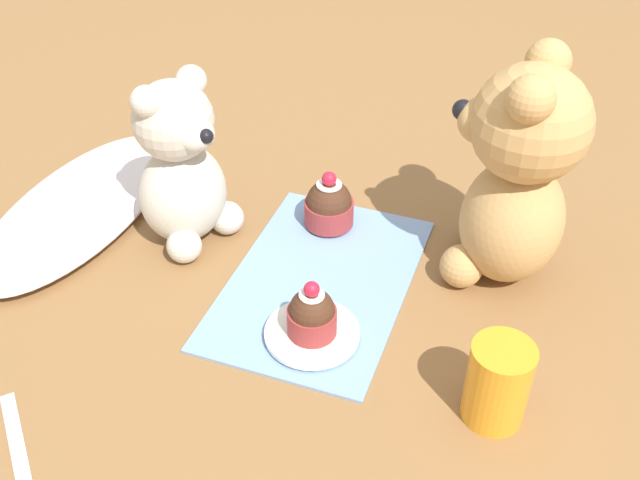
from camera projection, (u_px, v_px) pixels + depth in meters
name	position (u px, v px, depth m)	size (l,w,h in m)	color
ground_plane	(320.00, 283.00, 0.77)	(4.00, 4.00, 0.00)	olive
knitted_placemat	(320.00, 280.00, 0.77)	(0.27, 0.18, 0.01)	#7A9ED1
tulle_cloth	(80.00, 206.00, 0.85)	(0.32, 0.14, 0.03)	silver
teddy_bear_cream	(181.00, 168.00, 0.77)	(0.12, 0.11, 0.19)	beige
teddy_bear_tan	(517.00, 175.00, 0.71)	(0.12, 0.13, 0.24)	tan
cupcake_near_cream_bear	(329.00, 206.00, 0.82)	(0.06, 0.06, 0.07)	#993333
saucer_plate	(312.00, 333.00, 0.70)	(0.09, 0.09, 0.01)	white
cupcake_near_tan_bear	(312.00, 314.00, 0.69)	(0.05, 0.05, 0.06)	#993333
juice_glass	(498.00, 383.00, 0.61)	(0.05, 0.05, 0.08)	orange
teaspoon	(16.00, 443.00, 0.61)	(0.11, 0.01, 0.01)	silver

